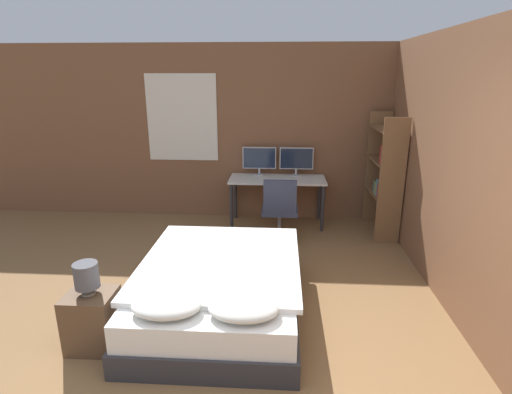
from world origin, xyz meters
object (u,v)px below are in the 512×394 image
at_px(keyboard, 277,181).
at_px(computer_mouse, 295,181).
at_px(office_chair, 280,215).
at_px(nightstand, 93,320).
at_px(desk, 277,184).
at_px(monitor_left, 259,159).
at_px(bedside_lamp, 86,276).
at_px(monitor_right, 296,160).
at_px(bookshelf, 386,172).
at_px(bed, 220,288).

relative_size(keyboard, computer_mouse, 5.00).
distance_m(keyboard, office_chair, 0.60).
relative_size(nightstand, desk, 0.35).
bearing_deg(desk, monitor_left, 144.96).
relative_size(monitor_left, keyboard, 1.48).
relative_size(keyboard, office_chair, 0.38).
height_order(bedside_lamp, monitor_right, monitor_right).
bearing_deg(desk, monitor_right, 35.04).
xyz_separation_m(bedside_lamp, monitor_left, (1.23, 3.25, 0.32)).
height_order(computer_mouse, bookshelf, bookshelf).
xyz_separation_m(bed, keyboard, (0.52, 2.27, 0.48)).
xyz_separation_m(keyboard, bookshelf, (1.52, -0.12, 0.18)).
xyz_separation_m(desk, office_chair, (0.05, -0.67, -0.26)).
bearing_deg(desk, computer_mouse, -36.78).
relative_size(bedside_lamp, keyboard, 0.79).
distance_m(bed, monitor_left, 2.78).
bearing_deg(computer_mouse, desk, 143.22).
distance_m(bed, office_chair, 1.89).
relative_size(office_chair, bookshelf, 0.54).
xyz_separation_m(bed, nightstand, (-1.00, -0.58, -0.01)).
bearing_deg(bedside_lamp, office_chair, 56.57).
bearing_deg(office_chair, monitor_left, 110.81).
height_order(monitor_left, office_chair, monitor_left).
xyz_separation_m(bed, desk, (0.52, 2.47, 0.38)).
height_order(monitor_right, computer_mouse, monitor_right).
distance_m(bedside_lamp, computer_mouse, 3.36).
bearing_deg(bedside_lamp, keyboard, 61.91).
height_order(bedside_lamp, computer_mouse, bedside_lamp).
xyz_separation_m(desk, bookshelf, (1.52, -0.31, 0.29)).
bearing_deg(nightstand, monitor_right, 60.90).
distance_m(computer_mouse, office_chair, 0.64).
relative_size(nightstand, monitor_left, 0.97).
distance_m(desk, computer_mouse, 0.35).
xyz_separation_m(desk, monitor_left, (-0.29, 0.20, 0.34)).
bearing_deg(monitor_right, computer_mouse, -93.19).
distance_m(nightstand, desk, 3.43).
distance_m(bed, keyboard, 2.38).
xyz_separation_m(monitor_left, office_chair, (0.33, -0.88, -0.60)).
relative_size(desk, keyboard, 4.15).
bearing_deg(computer_mouse, bookshelf, -5.25).
height_order(bedside_lamp, bookshelf, bookshelf).
height_order(bedside_lamp, monitor_left, monitor_left).
bearing_deg(office_chair, monitor_right, 74.58).
distance_m(bed, desk, 2.55).
bearing_deg(nightstand, bed, 29.94).
bearing_deg(bookshelf, keyboard, 175.66).
relative_size(bed, monitor_right, 3.87).
bearing_deg(bedside_lamp, bed, 29.94).
distance_m(desk, monitor_right, 0.49).
bearing_deg(nightstand, office_chair, 56.57).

